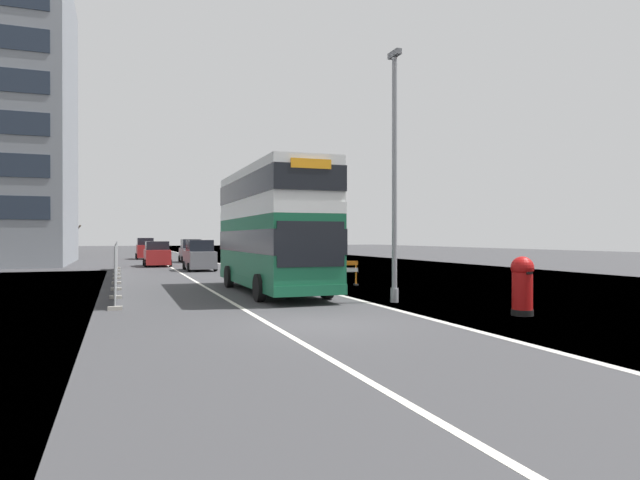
# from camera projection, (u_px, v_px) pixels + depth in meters

# --- Properties ---
(ground) EXTENTS (140.00, 280.00, 0.10)m
(ground) POSITION_uv_depth(u_px,v_px,m) (336.00, 324.00, 14.82)
(ground) COLOR #38383A
(double_decker_bus) EXTENTS (2.89, 10.17, 5.11)m
(double_decker_bus) POSITION_uv_depth(u_px,v_px,m) (272.00, 227.00, 22.79)
(double_decker_bus) COLOR #145638
(double_decker_bus) RESTS_ON ground
(lamppost_foreground) EXTENTS (0.29, 0.70, 8.89)m
(lamppost_foreground) POSITION_uv_depth(u_px,v_px,m) (394.00, 184.00, 19.29)
(lamppost_foreground) COLOR gray
(lamppost_foreground) RESTS_ON ground
(red_pillar_postbox) EXTENTS (0.66, 0.66, 1.74)m
(red_pillar_postbox) POSITION_uv_depth(u_px,v_px,m) (522.00, 283.00, 16.04)
(red_pillar_postbox) COLOR black
(red_pillar_postbox) RESTS_ON ground
(roadworks_barrier) EXTENTS (1.84, 0.68, 1.17)m
(roadworks_barrier) POSITION_uv_depth(u_px,v_px,m) (339.00, 270.00, 25.79)
(roadworks_barrier) COLOR orange
(roadworks_barrier) RESTS_ON ground
(construction_site_fence) EXTENTS (0.44, 24.00, 2.02)m
(construction_site_fence) POSITION_uv_depth(u_px,v_px,m) (116.00, 263.00, 28.38)
(construction_site_fence) COLOR #A8AAAD
(construction_site_fence) RESTS_ON ground
(car_oncoming_near) EXTENTS (1.96, 4.32, 2.11)m
(car_oncoming_near) POSITION_uv_depth(u_px,v_px,m) (199.00, 256.00, 37.86)
(car_oncoming_near) COLOR slate
(car_oncoming_near) RESTS_ON ground
(car_receding_mid) EXTENTS (2.04, 4.36, 1.98)m
(car_receding_mid) POSITION_uv_depth(u_px,v_px,m) (157.00, 254.00, 43.27)
(car_receding_mid) COLOR maroon
(car_receding_mid) RESTS_ON ground
(car_receding_far) EXTENTS (1.96, 3.89, 2.12)m
(car_receding_far) POSITION_uv_depth(u_px,v_px,m) (191.00, 251.00, 50.36)
(car_receding_far) COLOR slate
(car_receding_far) RESTS_ON ground
(car_far_side) EXTENTS (1.92, 4.02, 2.23)m
(car_far_side) POSITION_uv_depth(u_px,v_px,m) (145.00, 249.00, 57.53)
(car_far_side) COLOR maroon
(car_far_side) RESTS_ON ground
(bare_tree_far_verge_near) EXTENTS (2.71, 3.30, 4.20)m
(bare_tree_far_verge_near) POSITION_uv_depth(u_px,v_px,m) (14.00, 240.00, 42.07)
(bare_tree_far_verge_near) COLOR #4C3D2D
(bare_tree_far_verge_near) RESTS_ON ground
(bare_tree_far_verge_mid) EXTENTS (2.46, 2.17, 4.66)m
(bare_tree_far_verge_mid) POSITION_uv_depth(u_px,v_px,m) (70.00, 238.00, 59.67)
(bare_tree_far_verge_mid) COLOR #4C3D2D
(bare_tree_far_verge_mid) RESTS_ON ground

